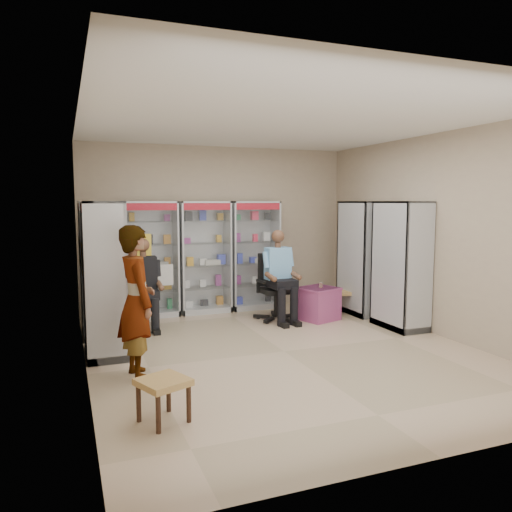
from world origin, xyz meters
name	(u,v)px	position (x,y,z in m)	size (l,w,h in m)	color
floor	(284,351)	(0.00, 0.00, 0.00)	(6.00, 6.00, 0.00)	tan
room_shell	(285,203)	(0.00, 0.00, 1.97)	(5.02, 6.02, 3.01)	tan
cabinet_back_left	(151,259)	(-1.30, 2.73, 1.00)	(0.90, 0.50, 2.00)	#AEB2B6
cabinet_back_mid	(204,257)	(-0.35, 2.73, 1.00)	(0.90, 0.50, 2.00)	#9E9FA5
cabinet_back_right	(254,255)	(0.60, 2.73, 1.00)	(0.90, 0.50, 2.00)	#ACADB4
cabinet_right_far	(362,258)	(2.23, 1.60, 1.00)	(0.50, 0.90, 2.00)	#B0B4B8
cabinet_right_near	(401,265)	(2.23, 0.50, 1.00)	(0.50, 0.90, 2.00)	#A6A9AD
cabinet_left_far	(98,269)	(-2.23, 1.80, 1.00)	(0.50, 0.90, 2.00)	#B5B7BD
cabinet_left_near	(104,279)	(-2.23, 0.70, 1.00)	(0.50, 0.90, 2.00)	#A9ACB0
wooden_chair	(143,298)	(-1.55, 2.00, 0.47)	(0.42, 0.42, 0.94)	#332113
seated_customer	(144,286)	(-1.55, 1.95, 0.67)	(0.44, 0.60, 1.34)	black
office_chair	(276,287)	(0.61, 1.70, 0.56)	(0.61, 0.61, 1.12)	black
seated_shopkeeper	(277,278)	(0.61, 1.65, 0.72)	(0.47, 0.65, 1.43)	#6696CA
pink_trunk	(318,304)	(1.28, 1.45, 0.28)	(0.57, 0.55, 0.55)	#B04679
tea_glass	(321,285)	(1.32, 1.43, 0.60)	(0.07, 0.07, 0.09)	#511107
woven_stool_a	(341,302)	(1.90, 1.75, 0.21)	(0.41, 0.41, 0.41)	#AC7748
woven_stool_b	(164,400)	(-1.90, -1.57, 0.20)	(0.40, 0.40, 0.40)	olive
standing_man	(137,302)	(-1.95, -0.27, 0.87)	(0.63, 0.42, 1.74)	gray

